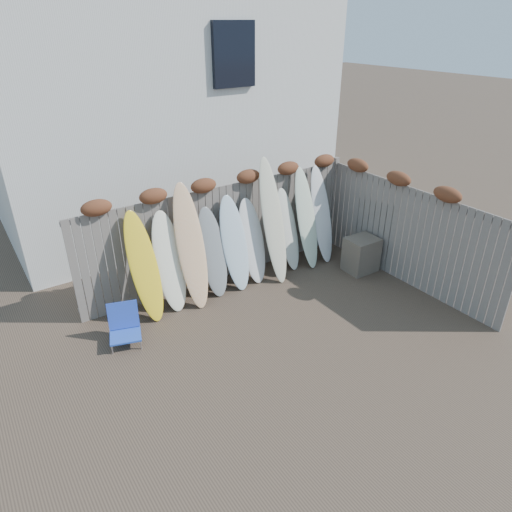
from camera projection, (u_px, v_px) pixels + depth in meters
ground at (295, 333)px, 7.95m from camera, size 80.00×80.00×0.00m
back_fence at (225, 225)px, 9.19m from camera, size 6.05×0.28×2.24m
right_fence at (407, 229)px, 9.10m from camera, size 0.28×4.40×2.24m
house at (155, 93)px, 11.49m from camera, size 8.50×5.50×6.33m
beach_chair at (124, 325)px, 7.63m from camera, size 0.64×0.66×0.67m
wooden_crate at (361, 254)px, 9.78m from camera, size 0.66×0.56×0.76m
lattice_panel at (377, 231)px, 9.93m from camera, size 0.16×1.02×1.54m
surfboard_0 at (144, 267)px, 8.01m from camera, size 0.58×0.75×1.98m
surfboard_1 at (169, 262)px, 8.33m from camera, size 0.59×0.69×1.84m
surfboard_2 at (191, 247)px, 8.38m from camera, size 0.60×0.85×2.29m
surfboard_3 at (213, 253)px, 8.79m from camera, size 0.56×0.64×1.72m
surfboard_4 at (235, 244)px, 8.99m from camera, size 0.55×0.68×1.86m
surfboard_5 at (252, 241)px, 9.25m from camera, size 0.55×0.63×1.71m
surfboard_6 at (273, 221)px, 9.18m from camera, size 0.52×0.90×2.48m
surfboard_7 at (288, 230)px, 9.73m from camera, size 0.49×0.65×1.74m
surfboard_8 at (306, 219)px, 9.78m from camera, size 0.48×0.77×2.12m
surfboard_9 at (322, 215)px, 10.02m from camera, size 0.50×0.75×2.07m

